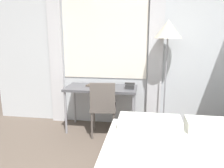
{
  "coord_description": "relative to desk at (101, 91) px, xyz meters",
  "views": [
    {
      "loc": [
        0.4,
        -1.07,
        1.6
      ],
      "look_at": [
        -0.07,
        1.98,
        0.9
      ],
      "focal_mm": 35.0,
      "sensor_mm": 36.0,
      "label": 1
    }
  ],
  "objects": [
    {
      "name": "wall_back_with_window",
      "position": [
        0.27,
        0.35,
        0.67
      ],
      "size": [
        4.85,
        0.13,
        2.7
      ],
      "color": "silver",
      "rests_on": "ground_plane"
    },
    {
      "name": "desk_chair",
      "position": [
        0.08,
        -0.25,
        -0.16
      ],
      "size": [
        0.45,
        0.45,
        0.91
      ],
      "rotation": [
        0.0,
        0.0,
        0.13
      ],
      "color": "#59514C",
      "rests_on": "ground_plane"
    },
    {
      "name": "standing_lamp",
      "position": [
        1.04,
        0.07,
        0.9
      ],
      "size": [
        0.42,
        0.42,
        1.83
      ],
      "color": "#4C4C51",
      "rests_on": "ground_plane"
    },
    {
      "name": "book",
      "position": [
        -0.13,
        0.05,
        0.08
      ],
      "size": [
        0.27,
        0.22,
        0.02
      ],
      "rotation": [
        0.0,
        0.0,
        -0.25
      ],
      "color": "#4C4238",
      "rests_on": "desk"
    },
    {
      "name": "telephone",
      "position": [
        0.48,
        -0.02,
        0.11
      ],
      "size": [
        0.16,
        0.15,
        0.09
      ],
      "color": "#2D2D2D",
      "rests_on": "desk"
    },
    {
      "name": "desk",
      "position": [
        0.0,
        0.0,
        0.0
      ],
      "size": [
        1.17,
        0.55,
        0.75
      ],
      "color": "#4C4C51",
      "rests_on": "ground_plane"
    }
  ]
}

